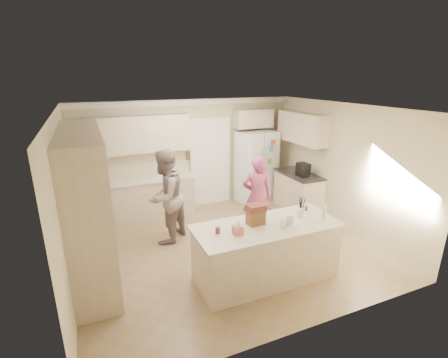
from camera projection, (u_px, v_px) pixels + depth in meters
name	position (u px, v px, depth m)	size (l,w,h in m)	color
floor	(226.00, 248.00, 6.15)	(5.20, 4.60, 0.02)	#8C7058
ceiling	(227.00, 107.00, 5.35)	(5.20, 4.60, 0.02)	white
wall_back	(188.00, 155.00, 7.77)	(5.20, 0.02, 2.60)	beige
wall_front	(307.00, 241.00, 3.72)	(5.20, 0.02, 2.60)	beige
wall_left	(64.00, 205.00, 4.77)	(0.02, 4.60, 2.60)	beige
wall_right	(342.00, 167.00, 6.72)	(0.02, 4.60, 2.60)	beige
crown_back	(187.00, 102.00, 7.35)	(5.20, 0.08, 0.12)	white
pantry_bank	(88.00, 205.00, 5.10)	(0.60, 2.60, 2.35)	beige
back_base_cab	(145.00, 199.00, 7.33)	(2.20, 0.60, 0.88)	beige
back_countertop	(143.00, 180.00, 7.18)	(2.24, 0.63, 0.04)	beige
back_upper_cab	(138.00, 134.00, 6.99)	(2.20, 0.35, 0.80)	beige
doorway_opening	(210.00, 163.00, 8.02)	(0.90, 0.06, 2.10)	black
doorway_casing	(211.00, 163.00, 7.99)	(1.02, 0.03, 2.22)	white
wall_frame_upper	(189.00, 145.00, 7.66)	(0.15, 0.02, 0.20)	brown
wall_frame_lower	(189.00, 156.00, 7.75)	(0.15, 0.02, 0.20)	brown
refrigerator	(256.00, 167.00, 8.22)	(0.90, 0.70, 1.80)	white
fridge_seam	(263.00, 170.00, 7.91)	(0.01, 0.02, 1.78)	gray
fridge_dispenser	(256.00, 161.00, 7.74)	(0.22, 0.03, 0.35)	black
fridge_handle_l	(262.00, 165.00, 7.83)	(0.02, 0.02, 0.85)	silver
fridge_handle_r	(265.00, 164.00, 7.87)	(0.02, 0.02, 0.85)	silver
over_fridge_cab	(253.00, 118.00, 7.98)	(0.95, 0.35, 0.45)	beige
right_base_cab	(298.00, 193.00, 7.75)	(0.60, 1.20, 0.88)	beige
right_countertop	(299.00, 174.00, 7.60)	(0.63, 1.24, 0.04)	#2D2B28
right_upper_cab	(302.00, 128.00, 7.51)	(0.35, 1.50, 0.70)	beige
coffee_maker	(303.00, 170.00, 7.36)	(0.22, 0.28, 0.30)	black
island_base	(266.00, 253.00, 5.12)	(2.20, 0.90, 0.88)	beige
island_top	(267.00, 226.00, 4.98)	(2.28, 0.96, 0.05)	beige
utensil_crock	(301.00, 212.00, 5.24)	(0.13, 0.13, 0.15)	white
tissue_box	(238.00, 230.00, 4.66)	(0.13, 0.13, 0.14)	#CE6771
tissue_plume	(238.00, 223.00, 4.62)	(0.08, 0.08, 0.08)	white
dollhouse_body	(256.00, 217.00, 4.97)	(0.26, 0.18, 0.22)	brown
dollhouse_roof	(256.00, 208.00, 4.92)	(0.28, 0.20, 0.10)	#592D1E
jam_jar	(218.00, 230.00, 4.70)	(0.07, 0.07, 0.09)	#59263F
greeting_card_a	(283.00, 224.00, 4.83)	(0.12, 0.01, 0.16)	white
greeting_card_b	(290.00, 221.00, 4.93)	(0.12, 0.01, 0.16)	silver
water_bottle	(324.00, 211.00, 5.16)	(0.07, 0.07, 0.24)	silver
shaker_salt	(303.00, 209.00, 5.46)	(0.05, 0.05, 0.09)	teal
shaker_pepper	(306.00, 208.00, 5.49)	(0.05, 0.05, 0.09)	teal
teen_boy	(165.00, 197.00, 6.15)	(0.89, 0.70, 1.84)	gray
teen_girl	(257.00, 196.00, 6.43)	(0.60, 0.39, 1.64)	#B4425A
fridge_magnets	(263.00, 170.00, 7.90)	(0.76, 0.02, 1.44)	tan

